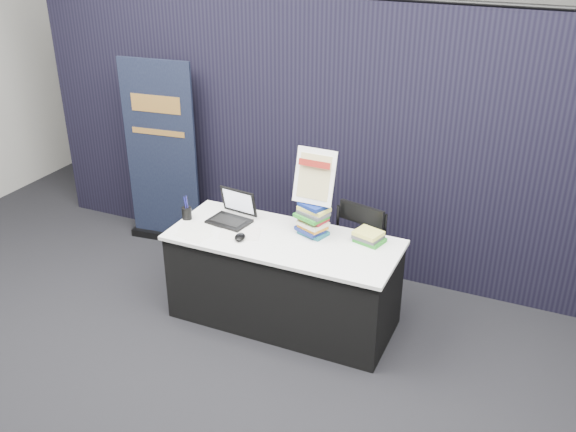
{
  "coord_description": "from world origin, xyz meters",
  "views": [
    {
      "loc": [
        1.83,
        -3.41,
        3.08
      ],
      "look_at": [
        0.04,
        0.55,
        0.95
      ],
      "focal_mm": 40.0,
      "sensor_mm": 36.0,
      "label": 1
    }
  ],
  "objects_px": {
    "laptop": "(232,214)",
    "book_stack_tall": "(312,219)",
    "book_stack_short": "(370,237)",
    "pullup_banner": "(162,165)",
    "info_sign": "(315,177)",
    "display_table": "(283,280)",
    "stacking_chair": "(353,260)"
  },
  "relations": [
    {
      "from": "display_table",
      "to": "book_stack_tall",
      "type": "height_order",
      "value": "book_stack_tall"
    },
    {
      "from": "book_stack_short",
      "to": "stacking_chair",
      "type": "bearing_deg",
      "value": 149.49
    },
    {
      "from": "display_table",
      "to": "info_sign",
      "type": "height_order",
      "value": "info_sign"
    },
    {
      "from": "laptop",
      "to": "book_stack_tall",
      "type": "height_order",
      "value": "book_stack_tall"
    },
    {
      "from": "book_stack_short",
      "to": "pullup_banner",
      "type": "xyz_separation_m",
      "value": [
        -2.27,
        0.57,
        0.01
      ]
    },
    {
      "from": "stacking_chair",
      "to": "display_table",
      "type": "bearing_deg",
      "value": -134.1
    },
    {
      "from": "laptop",
      "to": "book_stack_short",
      "type": "relative_size",
      "value": 1.4
    },
    {
      "from": "book_stack_short",
      "to": "pullup_banner",
      "type": "relative_size",
      "value": 0.14
    },
    {
      "from": "book_stack_short",
      "to": "pullup_banner",
      "type": "bearing_deg",
      "value": 165.82
    },
    {
      "from": "laptop",
      "to": "book_stack_short",
      "type": "xyz_separation_m",
      "value": [
        1.14,
        0.1,
        -0.01
      ]
    },
    {
      "from": "book_stack_short",
      "to": "laptop",
      "type": "bearing_deg",
      "value": -174.73
    },
    {
      "from": "display_table",
      "to": "laptop",
      "type": "relative_size",
      "value": 5.09
    },
    {
      "from": "book_stack_tall",
      "to": "book_stack_short",
      "type": "bearing_deg",
      "value": 7.18
    },
    {
      "from": "book_stack_tall",
      "to": "book_stack_short",
      "type": "height_order",
      "value": "book_stack_tall"
    },
    {
      "from": "pullup_banner",
      "to": "laptop",
      "type": "bearing_deg",
      "value": -36.93
    },
    {
      "from": "book_stack_tall",
      "to": "display_table",
      "type": "bearing_deg",
      "value": -137.78
    },
    {
      "from": "book_stack_tall",
      "to": "book_stack_short",
      "type": "distance_m",
      "value": 0.46
    },
    {
      "from": "display_table",
      "to": "laptop",
      "type": "distance_m",
      "value": 0.68
    },
    {
      "from": "info_sign",
      "to": "pullup_banner",
      "type": "height_order",
      "value": "pullup_banner"
    },
    {
      "from": "laptop",
      "to": "stacking_chair",
      "type": "height_order",
      "value": "laptop"
    },
    {
      "from": "stacking_chair",
      "to": "book_stack_tall",
      "type": "bearing_deg",
      "value": -141.01
    },
    {
      "from": "pullup_banner",
      "to": "info_sign",
      "type": "bearing_deg",
      "value": -24.29
    },
    {
      "from": "pullup_banner",
      "to": "stacking_chair",
      "type": "distance_m",
      "value": 2.2
    },
    {
      "from": "laptop",
      "to": "info_sign",
      "type": "relative_size",
      "value": 0.81
    },
    {
      "from": "pullup_banner",
      "to": "book_stack_tall",
      "type": "bearing_deg",
      "value": -25.16
    },
    {
      "from": "info_sign",
      "to": "stacking_chair",
      "type": "relative_size",
      "value": 0.47
    },
    {
      "from": "laptop",
      "to": "pullup_banner",
      "type": "height_order",
      "value": "pullup_banner"
    },
    {
      "from": "laptop",
      "to": "info_sign",
      "type": "distance_m",
      "value": 0.8
    },
    {
      "from": "book_stack_short",
      "to": "pullup_banner",
      "type": "distance_m",
      "value": 2.34
    },
    {
      "from": "laptop",
      "to": "stacking_chair",
      "type": "xyz_separation_m",
      "value": [
        0.99,
        0.19,
        -0.29
      ]
    },
    {
      "from": "book_stack_tall",
      "to": "stacking_chair",
      "type": "distance_m",
      "value": 0.49
    },
    {
      "from": "laptop",
      "to": "book_stack_tall",
      "type": "bearing_deg",
      "value": 11.21
    }
  ]
}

